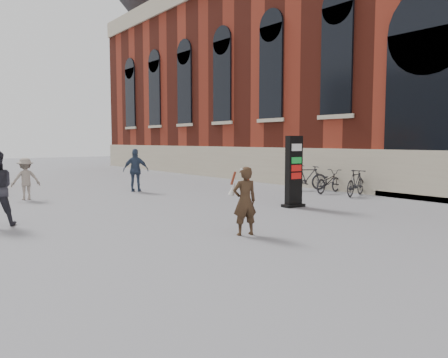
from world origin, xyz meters
TOP-DOWN VIEW (x-y plane):
  - ground at (0.00, 0.00)m, footprint 100.00×100.00m
  - station at (15.48, 6.00)m, footprint 12.15×44.50m
  - info_pylon at (4.66, 1.78)m, footprint 0.76×0.42m
  - woman at (0.69, -0.53)m, footprint 0.69×0.66m
  - pedestrian_b at (-1.81, 8.81)m, footprint 1.01×0.62m
  - pedestrian_c at (2.51, 8.79)m, footprint 1.12×0.96m
  - bike_5 at (8.60, 2.27)m, footprint 1.79×0.93m
  - bike_6 at (8.60, 3.60)m, footprint 1.89×0.94m
  - bike_7 at (8.60, 4.75)m, footprint 1.88×1.21m

SIDE VIEW (x-z plane):
  - ground at x=0.00m, z-range 0.00..0.00m
  - bike_6 at x=8.60m, z-range 0.00..0.95m
  - bike_5 at x=8.60m, z-range 0.00..1.03m
  - bike_7 at x=8.60m, z-range 0.00..1.10m
  - pedestrian_b at x=-1.81m, z-range 0.00..1.52m
  - woman at x=0.69m, z-range 0.02..1.57m
  - pedestrian_c at x=2.51m, z-range 0.00..1.80m
  - info_pylon at x=4.66m, z-range 0.00..2.29m
  - station at x=15.48m, z-range -1.49..17.66m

